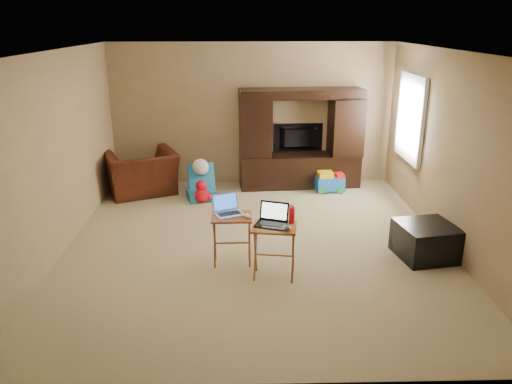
{
  "coord_description": "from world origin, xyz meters",
  "views": [
    {
      "loc": [
        -0.15,
        -6.12,
        2.85
      ],
      "look_at": [
        0.0,
        -0.2,
        0.8
      ],
      "focal_mm": 35.0,
      "sensor_mm": 36.0,
      "label": 1
    }
  ],
  "objects_px": {
    "child_rocker": "(200,183)",
    "laptop_right": "(271,216)",
    "recliner": "(142,173)",
    "mouse_left": "(248,216)",
    "laptop_left": "(229,206)",
    "mouse_right": "(287,228)",
    "water_bottle": "(292,215)",
    "television": "(299,138)",
    "plush_toy": "(201,192)",
    "push_toy": "(330,181)",
    "entertainment_center": "(300,139)",
    "tray_table_left": "(232,240)",
    "tray_table_right": "(274,252)",
    "ottoman": "(426,241)"
  },
  "relations": [
    {
      "from": "ottoman",
      "to": "child_rocker",
      "type": "bearing_deg",
      "value": 143.57
    },
    {
      "from": "plush_toy",
      "to": "recliner",
      "type": "bearing_deg",
      "value": 153.95
    },
    {
      "from": "push_toy",
      "to": "mouse_right",
      "type": "height_order",
      "value": "mouse_right"
    },
    {
      "from": "television",
      "to": "laptop_right",
      "type": "distance_m",
      "value": 3.63
    },
    {
      "from": "television",
      "to": "recliner",
      "type": "relative_size",
      "value": 0.78
    },
    {
      "from": "tray_table_right",
      "to": "mouse_left",
      "type": "xyz_separation_m",
      "value": [
        -0.3,
        0.3,
        0.33
      ]
    },
    {
      "from": "laptop_left",
      "to": "mouse_right",
      "type": "relative_size",
      "value": 2.5
    },
    {
      "from": "child_rocker",
      "to": "plush_toy",
      "type": "height_order",
      "value": "child_rocker"
    },
    {
      "from": "recliner",
      "to": "entertainment_center",
      "type": "bearing_deg",
      "value": 163.67
    },
    {
      "from": "recliner",
      "to": "mouse_right",
      "type": "bearing_deg",
      "value": 101.73
    },
    {
      "from": "tray_table_left",
      "to": "mouse_left",
      "type": "relative_size",
      "value": 4.92
    },
    {
      "from": "television",
      "to": "plush_toy",
      "type": "relative_size",
      "value": 2.29
    },
    {
      "from": "child_rocker",
      "to": "tray_table_right",
      "type": "relative_size",
      "value": 0.91
    },
    {
      "from": "push_toy",
      "to": "mouse_left",
      "type": "distance_m",
      "value": 3.15
    },
    {
      "from": "tray_table_left",
      "to": "recliner",
      "type": "bearing_deg",
      "value": 120.16
    },
    {
      "from": "plush_toy",
      "to": "tray_table_left",
      "type": "distance_m",
      "value": 2.24
    },
    {
      "from": "child_rocker",
      "to": "laptop_right",
      "type": "height_order",
      "value": "laptop_right"
    },
    {
      "from": "push_toy",
      "to": "mouse_left",
      "type": "relative_size",
      "value": 3.9
    },
    {
      "from": "push_toy",
      "to": "laptop_right",
      "type": "height_order",
      "value": "laptop_right"
    },
    {
      "from": "entertainment_center",
      "to": "push_toy",
      "type": "xyz_separation_m",
      "value": [
        0.5,
        -0.34,
        -0.68
      ]
    },
    {
      "from": "push_toy",
      "to": "water_bottle",
      "type": "bearing_deg",
      "value": -113.38
    },
    {
      "from": "push_toy",
      "to": "entertainment_center",
      "type": "bearing_deg",
      "value": 140.66
    },
    {
      "from": "mouse_right",
      "to": "mouse_left",
      "type": "bearing_deg",
      "value": 135.93
    },
    {
      "from": "tray_table_right",
      "to": "water_bottle",
      "type": "xyz_separation_m",
      "value": [
        0.2,
        0.08,
        0.42
      ]
    },
    {
      "from": "ottoman",
      "to": "laptop_left",
      "type": "relative_size",
      "value": 2.05
    },
    {
      "from": "child_rocker",
      "to": "mouse_left",
      "type": "xyz_separation_m",
      "value": [
        0.76,
        -2.4,
        0.36
      ]
    },
    {
      "from": "child_rocker",
      "to": "plush_toy",
      "type": "bearing_deg",
      "value": -97.67
    },
    {
      "from": "tray_table_left",
      "to": "mouse_left",
      "type": "xyz_separation_m",
      "value": [
        0.19,
        -0.07,
        0.34
      ]
    },
    {
      "from": "ottoman",
      "to": "tray_table_left",
      "type": "xyz_separation_m",
      "value": [
        -2.44,
        -0.12,
        0.1
      ]
    },
    {
      "from": "child_rocker",
      "to": "water_bottle",
      "type": "height_order",
      "value": "water_bottle"
    },
    {
      "from": "tray_table_left",
      "to": "laptop_right",
      "type": "relative_size",
      "value": 1.86
    },
    {
      "from": "plush_toy",
      "to": "mouse_right",
      "type": "distance_m",
      "value": 2.94
    },
    {
      "from": "tray_table_right",
      "to": "water_bottle",
      "type": "distance_m",
      "value": 0.47
    },
    {
      "from": "plush_toy",
      "to": "push_toy",
      "type": "relative_size",
      "value": 0.78
    },
    {
      "from": "plush_toy",
      "to": "laptop_right",
      "type": "xyz_separation_m",
      "value": [
        1.0,
        -2.51,
        0.57
      ]
    },
    {
      "from": "child_rocker",
      "to": "mouse_right",
      "type": "xyz_separation_m",
      "value": [
        1.19,
        -2.82,
        0.38
      ]
    },
    {
      "from": "child_rocker",
      "to": "mouse_right",
      "type": "distance_m",
      "value": 3.09
    },
    {
      "from": "ottoman",
      "to": "tray_table_right",
      "type": "relative_size",
      "value": 1.04
    },
    {
      "from": "plush_toy",
      "to": "water_bottle",
      "type": "xyz_separation_m",
      "value": [
        1.24,
        -2.45,
        0.55
      ]
    },
    {
      "from": "push_toy",
      "to": "tray_table_left",
      "type": "bearing_deg",
      "value": -127.08
    },
    {
      "from": "entertainment_center",
      "to": "child_rocker",
      "type": "relative_size",
      "value": 3.62
    },
    {
      "from": "laptop_right",
      "to": "mouse_left",
      "type": "distance_m",
      "value": 0.4
    },
    {
      "from": "plush_toy",
      "to": "water_bottle",
      "type": "height_order",
      "value": "water_bottle"
    },
    {
      "from": "laptop_left",
      "to": "water_bottle",
      "type": "bearing_deg",
      "value": -47.39
    },
    {
      "from": "recliner",
      "to": "laptop_right",
      "type": "xyz_separation_m",
      "value": [
        2.05,
        -3.03,
        0.4
      ]
    },
    {
      "from": "recliner",
      "to": "push_toy",
      "type": "bearing_deg",
      "value": 156.68
    },
    {
      "from": "mouse_right",
      "to": "tray_table_left",
      "type": "bearing_deg",
      "value": 141.88
    },
    {
      "from": "recliner",
      "to": "water_bottle",
      "type": "height_order",
      "value": "water_bottle"
    },
    {
      "from": "mouse_left",
      "to": "mouse_right",
      "type": "height_order",
      "value": "mouse_right"
    },
    {
      "from": "ottoman",
      "to": "mouse_left",
      "type": "height_order",
      "value": "mouse_left"
    }
  ]
}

